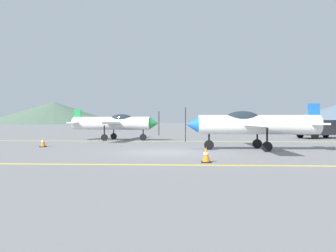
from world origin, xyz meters
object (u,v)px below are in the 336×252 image
airplane_mid (115,123)px  traffic_cone_side (206,155)px  airplane_near (253,124)px  traffic_cone_front (43,142)px  car_sedan (321,129)px

airplane_mid → traffic_cone_side: airplane_mid is taller
airplane_near → traffic_cone_side: size_ratio=13.99×
traffic_cone_front → traffic_cone_side: (9.24, -6.56, 0.00)m
airplane_mid → traffic_cone_front: airplane_mid is taller
airplane_mid → car_sedan: airplane_mid is taller
airplane_near → car_sedan: size_ratio=1.77×
car_sedan → traffic_cone_side: 20.23m
airplane_near → traffic_cone_side: bearing=-118.9°
airplane_near → airplane_mid: same height
airplane_near → traffic_cone_front: bearing=173.5°
airplane_mid → traffic_cone_front: bearing=-113.7°
airplane_near → airplane_mid: (-9.22, 7.95, 0.00)m
traffic_cone_front → airplane_mid: bearing=66.3°
airplane_near → car_sedan: bearing=54.0°
airplane_mid → car_sedan: bearing=11.7°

